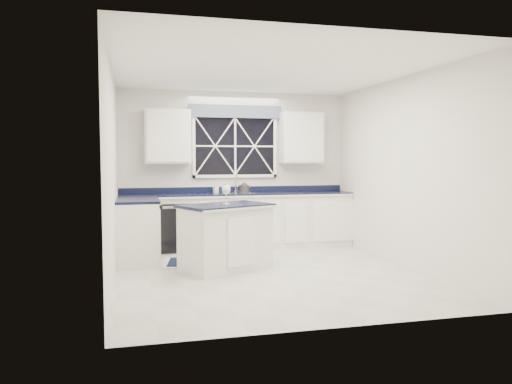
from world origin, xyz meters
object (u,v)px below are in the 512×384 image
object	(u,v)px
dishwasher	(174,226)
soap_bottle	(216,188)
kettle	(244,188)
wine_glass	(226,190)
faucet	(236,183)
island	(226,237)

from	to	relation	value
dishwasher	soap_bottle	bearing A→B (deg)	12.35
kettle	wine_glass	distance (m)	1.71
wine_glass	kettle	bearing A→B (deg)	69.07
faucet	island	bearing A→B (deg)	-106.06
faucet	kettle	xyz separation A→B (m)	(0.11, -0.16, -0.07)
dishwasher	island	bearing A→B (deg)	-69.97
dishwasher	island	size ratio (longest dim) A/B	0.58
dishwasher	faucet	distance (m)	1.31
kettle	island	bearing A→B (deg)	-124.12
kettle	soap_bottle	distance (m)	0.49
island	wine_glass	size ratio (longest dim) A/B	5.08
wine_glass	faucet	bearing A→B (deg)	74.13
wine_glass	soap_bottle	bearing A→B (deg)	85.42
dishwasher	faucet	xyz separation A→B (m)	(1.10, 0.19, 0.69)
dishwasher	soap_bottle	distance (m)	0.97
dishwasher	island	world-z (taller)	island
faucet	wine_glass	bearing A→B (deg)	-105.87
dishwasher	kettle	size ratio (longest dim) A/B	3.02
island	kettle	size ratio (longest dim) A/B	5.22
faucet	wine_glass	distance (m)	1.83
faucet	island	xyz separation A→B (m)	(-0.52, -1.79, -0.64)
faucet	kettle	bearing A→B (deg)	-55.99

